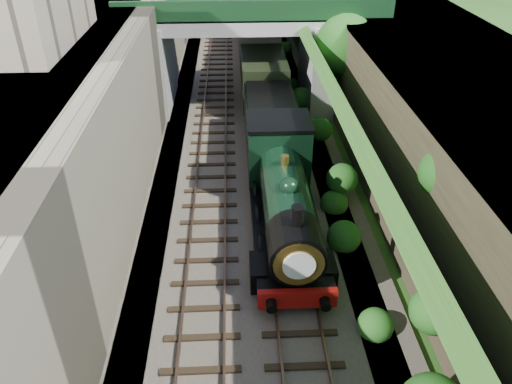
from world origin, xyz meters
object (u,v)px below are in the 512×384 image
tree (347,48)px  locomotive (284,196)px  road_bridge (259,43)px  tender (271,127)px

tree → locomotive: 12.82m
road_bridge → tender: bearing=-88.0°
tree → tender: tree is taller
tender → road_bridge: bearing=92.0°
road_bridge → locomotive: (0.26, -14.85, -2.18)m
locomotive → tender: (-0.00, 7.36, -0.27)m
locomotive → tree: bearing=67.9°
locomotive → tender: bearing=90.0°
road_bridge → tender: size_ratio=2.67×
road_bridge → locomotive: size_ratio=1.56×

